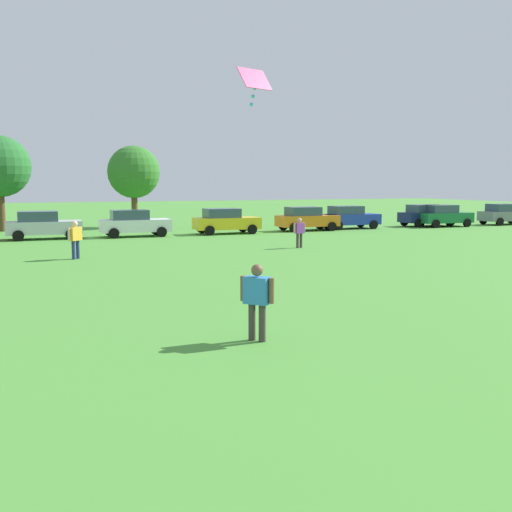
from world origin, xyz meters
The scene contains 14 objects.
ground_plane centered at (0.00, 30.00, 0.00)m, with size 160.00×160.00×0.00m, color #4C9338.
adult_bystander centered at (2.94, 13.55, 0.98)m, with size 0.59×0.61×1.65m.
bystander_near_trees centered at (0.41, 29.14, 1.01)m, with size 0.65×0.59×1.69m.
bystander_midfield centered at (11.59, 29.65, 0.92)m, with size 0.72×0.39×1.55m.
kite centered at (4.42, 17.53, 6.09)m, with size 1.03×0.72×1.04m.
parked_car_silver_1 centered at (-0.69, 39.53, 0.86)m, with size 4.30×2.02×1.68m.
parked_car_white_2 centered at (4.69, 39.23, 0.86)m, with size 4.30×2.02×1.68m.
parked_car_yellow_3 centered at (10.70, 39.12, 0.86)m, with size 4.30×2.02×1.68m.
parked_car_orange_4 centered at (16.81, 39.47, 0.86)m, with size 4.30×2.02×1.68m.
parked_car_blue_5 centered at (20.53, 39.97, 0.86)m, with size 4.30×2.02×1.68m.
parked_car_navy_6 centered at (27.48, 40.06, 0.86)m, with size 4.30×2.02×1.68m.
parked_car_green_7 centered at (28.31, 39.09, 0.86)m, with size 4.30×2.02×1.68m.
parked_car_gray_8 centered at (34.52, 39.19, 0.86)m, with size 4.30×2.02×1.68m.
tree_far_right centered at (6.12, 47.27, 4.15)m, with size 3.94×3.94×6.14m.
Camera 1 is at (-1.53, 2.14, 3.35)m, focal length 41.30 mm.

